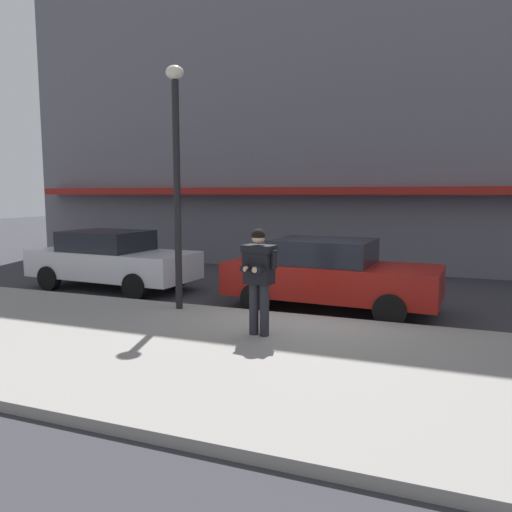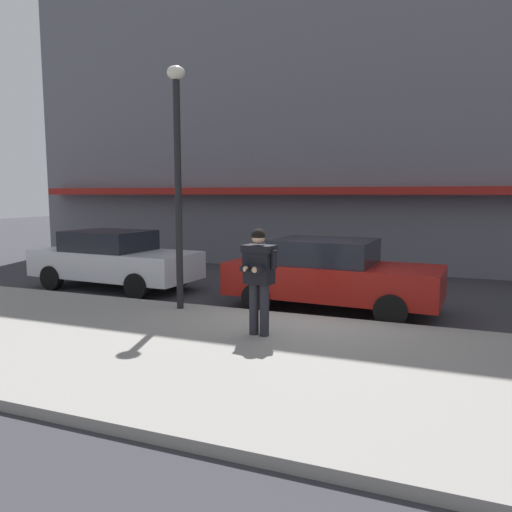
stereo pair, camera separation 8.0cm
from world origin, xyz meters
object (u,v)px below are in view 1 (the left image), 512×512
(man_texting_on_phone, at_px, (259,270))
(street_lamp_post, at_px, (177,162))
(parked_sedan_near, at_px, (112,259))
(parked_sedan_mid, at_px, (329,274))

(man_texting_on_phone, distance_m, street_lamp_post, 3.19)
(parked_sedan_near, xyz_separation_m, street_lamp_post, (3.13, -1.89, 2.35))
(parked_sedan_near, relative_size, street_lamp_post, 0.94)
(parked_sedan_near, bearing_deg, man_texting_on_phone, -30.30)
(man_texting_on_phone, relative_size, street_lamp_post, 0.37)
(parked_sedan_near, height_order, street_lamp_post, street_lamp_post)
(parked_sedan_near, xyz_separation_m, man_texting_on_phone, (5.38, -3.14, 0.46))
(parked_sedan_near, relative_size, man_texting_on_phone, 2.55)
(man_texting_on_phone, bearing_deg, street_lamp_post, 150.99)
(parked_sedan_near, relative_size, parked_sedan_mid, 1.00)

